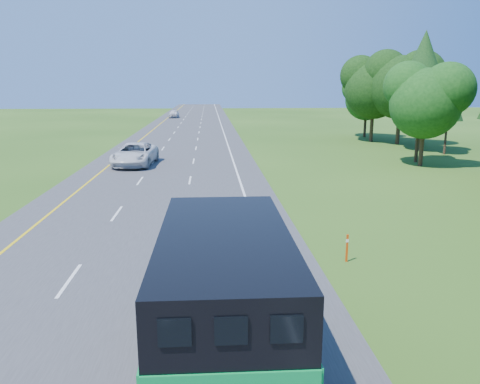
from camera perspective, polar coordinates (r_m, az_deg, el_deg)
The scene contains 6 objects.
road at distance 46.71m, azimuth -7.82°, elevation 4.30°, with size 15.00×260.00×0.04m, color #38383A.
lane_markings at distance 46.71m, azimuth -7.82°, elevation 4.33°, with size 11.15×260.00×0.01m.
horse_truck at distance 11.12m, azimuth -1.95°, elevation -12.64°, with size 2.84×8.76×3.87m.
white_suv at distance 42.14m, azimuth -12.67°, elevation 4.53°, with size 3.19×6.91×1.92m, color silver.
far_car at distance 103.42m, azimuth -8.06°, elevation 9.42°, with size 1.95×4.85×1.65m, color silver.
delineator at distance 19.19m, azimuth 12.92°, elevation -6.57°, with size 0.09×0.05×1.15m.
Camera 1 is at (3.27, 3.91, 6.90)m, focal length 35.00 mm.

